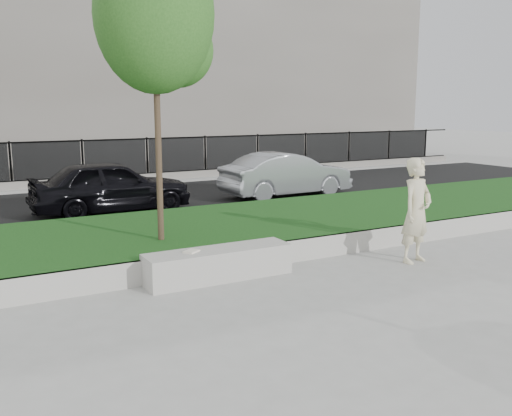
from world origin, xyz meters
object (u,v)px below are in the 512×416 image
car_dark (111,186)px  man (417,211)px  book (191,251)px  stone_bench (219,264)px  young_tree (158,21)px  car_silver (286,174)px

car_dark → man: bearing=-154.5°
book → stone_bench: bearing=-36.8°
man → book: size_ratio=7.75×
book → young_tree: young_tree is taller
man → car_dark: man is taller
book → car_dark: size_ratio=0.06×
stone_bench → book: (-0.45, 0.03, 0.26)m
stone_bench → young_tree: bearing=104.5°
book → car_silver: size_ratio=0.06×
man → young_tree: young_tree is taller
book → man: bearing=-45.1°
stone_bench → man: (3.45, -0.77, 0.67)m
man → car_silver: 7.29m
car_dark → car_silver: car_dark is taller
man → car_dark: size_ratio=0.46×
stone_bench → young_tree: young_tree is taller
car_dark → book: bearing=175.2°
man → car_dark: bearing=104.9°
young_tree → car_silver: young_tree is taller
book → car_silver: (5.65, 6.27, 0.19)m
stone_bench → book: book is taller
car_silver → stone_bench: bearing=138.3°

